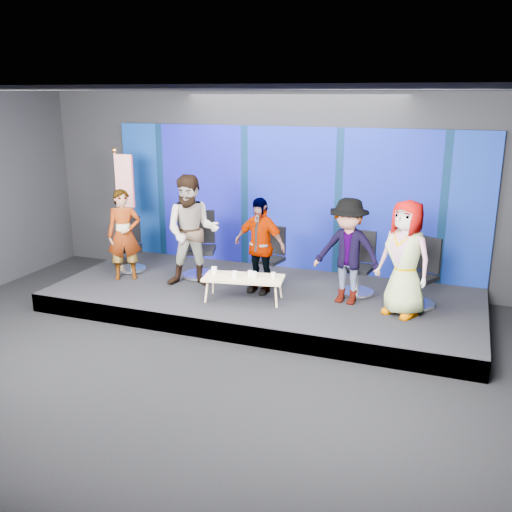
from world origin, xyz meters
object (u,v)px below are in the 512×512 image
object	(u,v)px
chair_b	(200,255)
panelist_b	(192,231)
panelist_d	(348,251)
chair_e	(419,284)
chair_d	(358,273)
panelist_e	(405,259)
flag_stand	(123,204)
mug_a	(214,270)
panelist_a	(124,235)
coffee_table	(244,279)
mug_b	(234,274)
mug_d	(254,275)
chair_a	(131,253)
panelist_c	(259,245)
mug_c	(250,273)
chair_c	(270,265)

from	to	relation	value
chair_b	panelist_b	distance (m)	0.76
panelist_d	chair_e	size ratio (longest dim) A/B	1.56
panelist_b	chair_d	xyz separation A→B (m)	(2.71, 0.58, -0.61)
panelist_e	flag_stand	distance (m)	5.32
chair_b	chair_d	distance (m)	2.81
chair_b	mug_a	distance (m)	1.11
panelist_a	coffee_table	size ratio (longest dim) A/B	1.20
panelist_e	mug_a	bearing A→B (deg)	-148.20
mug_b	flag_stand	xyz separation A→B (m)	(-2.72, 1.11, 0.74)
panelist_a	mug_d	xyz separation A→B (m)	(2.53, -0.28, -0.36)
chair_a	mug_d	distance (m)	2.82
chair_e	panelist_e	distance (m)	0.72
panelist_c	mug_b	world-z (taller)	panelist_c
panelist_e	mug_d	size ratio (longest dim) A/B	18.15
chair_b	mug_c	world-z (taller)	chair_b
chair_d	chair_e	bearing A→B (deg)	-4.74
chair_a	chair_d	bearing A→B (deg)	-29.10
coffee_table	mug_b	size ratio (longest dim) A/B	13.53
mug_c	chair_d	bearing A→B (deg)	30.01
chair_c	mug_c	distance (m)	0.92
chair_b	panelist_d	world-z (taller)	panelist_d
chair_a	mug_b	size ratio (longest dim) A/B	10.00
mug_c	panelist_b	bearing A→B (deg)	164.96
panelist_c	chair_a	bearing A→B (deg)	-175.39
chair_b	mug_c	bearing A→B (deg)	-50.60
panelist_e	coffee_table	distance (m)	2.48
panelist_b	chair_e	size ratio (longest dim) A/B	1.78
chair_d	mug_a	bearing A→B (deg)	-147.42
chair_d	chair_e	xyz separation A→B (m)	(0.98, -0.23, 0.01)
chair_d	mug_c	bearing A→B (deg)	-141.68
mug_d	mug_b	bearing A→B (deg)	-161.70
panelist_c	panelist_e	bearing A→B (deg)	5.64
chair_c	panelist_e	size ratio (longest dim) A/B	0.57
chair_a	mug_b	world-z (taller)	chair_a
panelist_b	chair_d	world-z (taller)	panelist_b
panelist_a	panelist_e	xyz separation A→B (m)	(4.77, -0.03, 0.07)
chair_b	panelist_c	bearing A→B (deg)	-35.43
panelist_d	panelist_e	xyz separation A→B (m)	(0.88, -0.20, 0.03)
panelist_a	chair_a	bearing A→B (deg)	81.15
chair_d	panelist_e	bearing A→B (deg)	-33.19
chair_a	mug_d	size ratio (longest dim) A/B	10.35
panelist_b	chair_d	size ratio (longest dim) A/B	1.85
chair_a	panelist_e	bearing A→B (deg)	-37.52
panelist_a	chair_e	xyz separation A→B (m)	(4.97, 0.44, -0.45)
chair_b	flag_stand	distance (m)	1.85
panelist_a	chair_d	bearing A→B (deg)	-22.43
mug_c	mug_d	xyz separation A→B (m)	(0.09, -0.05, 0.00)
flag_stand	panelist_c	bearing A→B (deg)	-13.14
chair_b	mug_d	distance (m)	1.60
panelist_a	panelist_c	size ratio (longest dim) A/B	1.01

